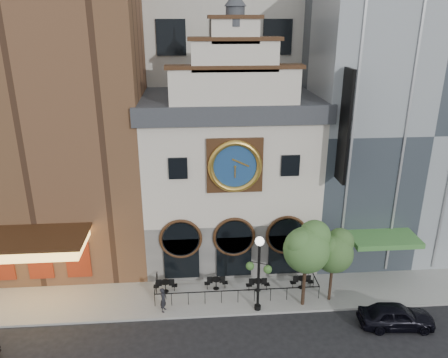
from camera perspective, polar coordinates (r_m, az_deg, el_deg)
ground at (r=28.39m, az=2.10°, el=-17.45°), size 120.00×120.00×0.00m
sidewalk at (r=30.35m, az=1.55°, el=-14.46°), size 44.00×5.00×0.15m
clock_building at (r=32.06m, az=0.67°, el=0.84°), size 12.60×8.78×18.65m
theater_building at (r=34.15m, az=-22.34°, el=10.80°), size 14.00×15.60×25.00m
retail_building at (r=36.62m, az=21.26°, el=7.56°), size 14.00×14.40×20.00m
cafe_railing at (r=30.05m, az=1.56°, el=-13.63°), size 10.60×2.60×0.90m
bistro_0 at (r=30.18m, az=-7.66°, el=-13.64°), size 1.58×0.68×0.90m
bistro_1 at (r=30.20m, az=-1.04°, el=-13.41°), size 1.58×0.68×0.90m
bistro_2 at (r=30.12m, az=4.45°, el=-13.58°), size 1.58×0.68×0.90m
bistro_3 at (r=30.75m, az=10.11°, el=-13.09°), size 1.58×0.68×0.90m
car_right at (r=29.03m, az=21.58°, el=-16.29°), size 4.52×2.11×1.50m
pedestrian at (r=28.32m, az=-7.92°, el=-15.35°), size 0.54×0.68×1.62m
lamppost at (r=26.98m, az=4.58°, el=-11.22°), size 1.53×0.98×5.10m
tree_left at (r=27.33m, az=10.83°, el=-8.62°), size 2.96×2.85×5.70m
tree_right at (r=28.43m, az=14.21°, el=-9.00°), size 2.55×2.46×4.92m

